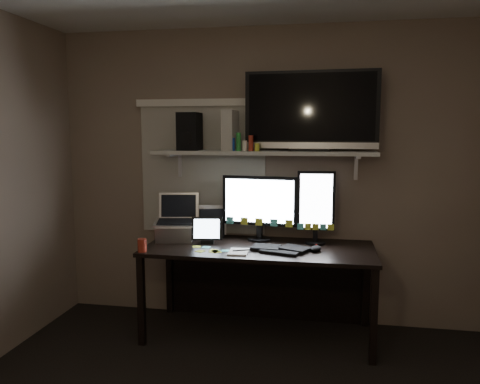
% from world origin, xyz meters
% --- Properties ---
extents(back_wall, '(3.60, 0.00, 3.60)m').
position_xyz_m(back_wall, '(0.00, 1.80, 1.25)').
color(back_wall, '#726052').
rests_on(back_wall, floor).
extents(window_blinds, '(1.10, 0.02, 1.10)m').
position_xyz_m(window_blinds, '(-0.55, 1.79, 1.30)').
color(window_blinds, beige).
rests_on(window_blinds, back_wall).
extents(desk, '(1.80, 0.75, 0.73)m').
position_xyz_m(desk, '(0.00, 1.55, 0.55)').
color(desk, black).
rests_on(desk, floor).
extents(wall_shelf, '(1.80, 0.35, 0.03)m').
position_xyz_m(wall_shelf, '(0.00, 1.62, 1.46)').
color(wall_shelf, beige).
rests_on(wall_shelf, back_wall).
extents(monitor_landscape, '(0.64, 0.13, 0.56)m').
position_xyz_m(monitor_landscape, '(-0.03, 1.65, 1.01)').
color(monitor_landscape, black).
rests_on(monitor_landscape, desk).
extents(monitor_portrait, '(0.30, 0.07, 0.60)m').
position_xyz_m(monitor_portrait, '(0.43, 1.61, 1.03)').
color(monitor_portrait, black).
rests_on(monitor_portrait, desk).
extents(keyboard, '(0.47, 0.29, 0.03)m').
position_xyz_m(keyboard, '(0.18, 1.35, 0.74)').
color(keyboard, black).
rests_on(keyboard, desk).
extents(mouse, '(0.10, 0.13, 0.04)m').
position_xyz_m(mouse, '(0.45, 1.37, 0.75)').
color(mouse, black).
rests_on(mouse, desk).
extents(notepad, '(0.15, 0.20, 0.01)m').
position_xyz_m(notepad, '(-0.13, 1.22, 0.74)').
color(notepad, silver).
rests_on(notepad, desk).
extents(tablet, '(0.26, 0.14, 0.22)m').
position_xyz_m(tablet, '(-0.43, 1.46, 0.84)').
color(tablet, black).
rests_on(tablet, desk).
extents(file_sorter, '(0.23, 0.16, 0.27)m').
position_xyz_m(file_sorter, '(-0.45, 1.69, 0.86)').
color(file_sorter, black).
rests_on(file_sorter, desk).
extents(laptop, '(0.38, 0.33, 0.38)m').
position_xyz_m(laptop, '(-0.72, 1.51, 0.92)').
color(laptop, silver).
rests_on(laptop, desk).
extents(cup, '(0.08, 0.08, 0.10)m').
position_xyz_m(cup, '(-0.85, 1.12, 0.78)').
color(cup, maroon).
rests_on(cup, desk).
extents(sticky_notes, '(0.31, 0.27, 0.00)m').
position_xyz_m(sticky_notes, '(-0.36, 1.29, 0.73)').
color(sticky_notes, '#D3DB3B').
rests_on(sticky_notes, desk).
extents(tv, '(1.06, 0.24, 0.63)m').
position_xyz_m(tv, '(0.38, 1.64, 1.80)').
color(tv, black).
rests_on(tv, wall_shelf).
extents(game_console, '(0.10, 0.28, 0.33)m').
position_xyz_m(game_console, '(-0.27, 1.63, 1.64)').
color(game_console, silver).
rests_on(game_console, wall_shelf).
extents(speaker, '(0.17, 0.21, 0.31)m').
position_xyz_m(speaker, '(-0.61, 1.60, 1.63)').
color(speaker, black).
rests_on(speaker, wall_shelf).
extents(bottles, '(0.24, 0.08, 0.15)m').
position_xyz_m(bottles, '(-0.16, 1.55, 1.56)').
color(bottles, '#A50F0C').
rests_on(bottles, wall_shelf).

